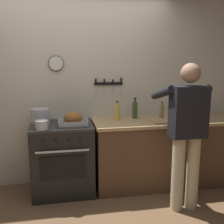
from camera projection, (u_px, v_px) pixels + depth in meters
The scene contains 11 objects.
wall_back at pixel (77, 89), 3.72m from camera, with size 6.00×0.13×2.60m.
counter_block at pixel (167, 151), 3.75m from camera, with size 2.03×0.65×0.90m.
stove at pixel (63, 158), 3.49m from camera, with size 0.76×0.67×0.90m.
person_cook at pixel (187, 128), 3.00m from camera, with size 0.51×0.63×1.66m.
roasting_pan at pixel (73, 119), 3.33m from camera, with size 0.35×0.26×0.17m.
stock_pot at pixel (40, 116), 3.46m from camera, with size 0.23×0.23×0.18m.
saucepan at pixel (42, 125), 3.14m from camera, with size 0.15×0.15×0.11m.
cutting_board at pixel (166, 121), 3.52m from camera, with size 0.36×0.24×0.02m, color tan.
bottle_olive_oil at pixel (135, 110), 3.72m from camera, with size 0.07×0.07×0.28m.
bottle_vinegar at pixel (162, 111), 3.73m from camera, with size 0.06×0.06×0.23m.
bottle_cooking_oil at pixel (117, 112), 3.59m from camera, with size 0.07×0.07×0.26m.
Camera 1 is at (-0.22, -2.38, 1.70)m, focal length 43.73 mm.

